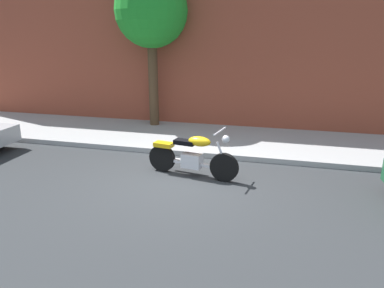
% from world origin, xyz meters
% --- Properties ---
extents(ground_plane, '(60.00, 60.00, 0.00)m').
position_xyz_m(ground_plane, '(0.00, 0.00, 0.00)').
color(ground_plane, '#303335').
extents(sidewalk, '(21.32, 3.18, 0.14)m').
position_xyz_m(sidewalk, '(0.00, 3.30, 0.07)').
color(sidewalk, '#A0A0A0').
rests_on(sidewalk, ground).
extents(building_facade, '(21.32, 0.50, 7.80)m').
position_xyz_m(building_facade, '(0.00, 5.15, 3.90)').
color(building_facade, brown).
rests_on(building_facade, ground).
extents(motorcycle, '(2.16, 0.76, 1.14)m').
position_xyz_m(motorcycle, '(0.17, 0.43, 0.47)').
color(motorcycle, black).
rests_on(motorcycle, ground).
extents(street_tree, '(2.32, 2.32, 4.99)m').
position_xyz_m(street_tree, '(-2.21, 4.37, 3.78)').
color(street_tree, '#4D3723').
rests_on(street_tree, ground).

